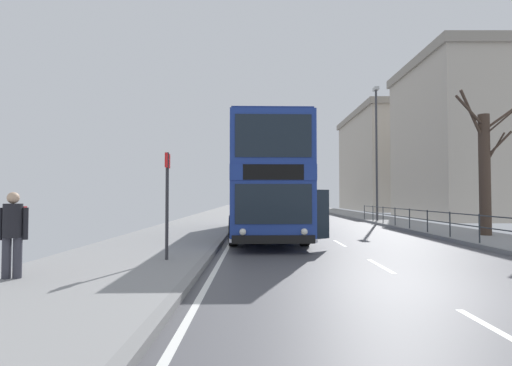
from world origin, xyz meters
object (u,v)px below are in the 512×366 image
Objects in this scene: pedestrian_with_backpack at (12,228)px; background_building_01 at (478,139)px; bus_stop_sign_near at (166,193)px; bare_tree_far_00 at (483,169)px; background_building_00 at (405,161)px; double_decker_bus_main at (263,183)px; street_lamp_far_side at (375,144)px.

background_building_01 is at bearing 46.97° from pedestrian_with_backpack.
bus_stop_sign_near is 0.21× the size of background_building_01.
bare_tree_far_00 reaches higher than pedestrian_with_backpack.
bus_stop_sign_near is (2.43, 2.25, 0.68)m from pedestrian_with_backpack.
bare_tree_far_00 is at bearing -118.37° from background_building_01.
background_building_00 is 20.27m from background_building_01.
background_building_01 is at bearing 39.58° from double_decker_bus_main.
double_decker_bus_main is 4.26× the size of bus_stop_sign_near.
pedestrian_with_backpack is 0.13× the size of background_building_01.
pedestrian_with_backpack is at bearing -137.22° from bus_stop_sign_near.
pedestrian_with_backpack is at bearing -118.58° from background_building_00.
bus_stop_sign_near is 0.45× the size of bare_tree_far_00.
background_building_01 is (16.91, 13.98, 3.89)m from double_decker_bus_main.
street_lamp_far_side is (7.55, 9.22, 2.85)m from double_decker_bus_main.
background_building_00 reaches higher than street_lamp_far_side.
bare_tree_far_00 is 36.64m from background_building_00.
bus_stop_sign_near is at bearing -121.53° from street_lamp_far_side.
street_lamp_far_side reaches higher than bare_tree_far_00.
street_lamp_far_side is 1.51× the size of bare_tree_far_00.
background_building_00 reaches higher than bare_tree_far_00.
bus_stop_sign_near is at bearing -132.54° from background_building_01.
street_lamp_far_side is at bearing 56.19° from pedestrian_with_backpack.
street_lamp_far_side is 10.51m from bare_tree_far_00.
pedestrian_with_backpack is 49.94m from background_building_00.
double_decker_bus_main is 0.63× the size of background_building_00.
bus_stop_sign_near is 0.15× the size of background_building_00.
background_building_00 reaches higher than double_decker_bus_main.
bare_tree_far_00 is (13.82, 8.53, 1.70)m from pedestrian_with_backpack.
background_building_00 is at bearing 84.66° from background_building_01.
background_building_00 is at bearing 61.42° from pedestrian_with_backpack.
pedestrian_with_backpack is 3.38m from bus_stop_sign_near.
background_building_01 reaches higher than street_lamp_far_side.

